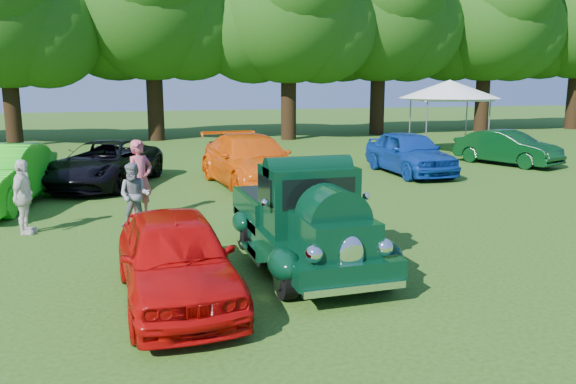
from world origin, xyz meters
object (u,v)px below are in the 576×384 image
object	(u,v)px
spectator_pink	(140,179)
spectator_white	(23,197)
red_convertible	(176,257)
spectator_grey	(135,195)
back_car_orange	(251,161)
back_car_green	(507,148)
hero_pickup	(304,221)
back_car_black	(104,164)
back_car_blue	(409,153)
canopy_tent	(449,90)

from	to	relation	value
spectator_pink	spectator_white	bearing A→B (deg)	162.74
red_convertible	spectator_grey	size ratio (longest dim) A/B	2.68
red_convertible	back_car_orange	distance (m)	9.71
back_car_green	hero_pickup	bearing A→B (deg)	-162.14
back_car_black	spectator_pink	xyz separation A→B (m)	(0.92, -4.85, 0.25)
back_car_orange	spectator_pink	world-z (taller)	spectator_pink
hero_pickup	back_car_black	xyz separation A→B (m)	(-3.60, 9.43, -0.08)
back_car_blue	back_car_green	xyz separation A→B (m)	(4.98, 0.92, -0.09)
canopy_tent	back_car_green	bearing A→B (deg)	-84.32
spectator_white	back_car_black	bearing A→B (deg)	-4.65
spectator_pink	canopy_tent	bearing A→B (deg)	-3.86
back_car_orange	back_car_blue	bearing A→B (deg)	1.78
red_convertible	back_car_green	world-z (taller)	back_car_green
back_car_black	spectator_white	bearing A→B (deg)	-82.06
hero_pickup	back_car_black	world-z (taller)	hero_pickup
red_convertible	spectator_white	distance (m)	5.62
back_car_green	back_car_black	bearing A→B (deg)	159.87
spectator_pink	spectator_grey	bearing A→B (deg)	-136.60
spectator_grey	back_car_orange	bearing A→B (deg)	66.82
hero_pickup	red_convertible	size ratio (longest dim) A/B	1.18
hero_pickup	back_car_orange	xyz separation A→B (m)	(0.92, 7.96, 0.02)
spectator_white	canopy_tent	distance (m)	19.56
red_convertible	back_car_orange	size ratio (longest dim) A/B	0.71
back_car_black	canopy_tent	world-z (taller)	canopy_tent
spectator_grey	red_convertible	bearing A→B (deg)	-66.82
canopy_tent	back_car_orange	bearing A→B (deg)	-152.84
back_car_orange	spectator_pink	xyz separation A→B (m)	(-3.61, -3.38, 0.15)
back_car_green	spectator_pink	xyz separation A→B (m)	(-14.69, -5.06, 0.27)
back_car_black	red_convertible	bearing A→B (deg)	-59.99
back_car_black	spectator_white	distance (m)	5.91
spectator_grey	spectator_white	xyz separation A→B (m)	(-2.34, 0.10, 0.08)
back_car_orange	spectator_grey	distance (m)	5.74
red_convertible	back_car_black	distance (m)	10.64
back_car_blue	canopy_tent	world-z (taller)	canopy_tent
back_car_green	canopy_tent	world-z (taller)	canopy_tent
back_car_green	spectator_white	distance (m)	18.20
back_car_green	spectator_grey	distance (m)	16.04
spectator_white	spectator_grey	bearing A→B (deg)	-81.22
back_car_black	back_car_green	distance (m)	15.61
back_car_black	back_car_blue	distance (m)	10.66
back_car_blue	hero_pickup	bearing A→B (deg)	-127.37
hero_pickup	canopy_tent	distance (m)	17.92
red_convertible	back_car_black	size ratio (longest dim) A/B	0.78
back_car_blue	canopy_tent	bearing A→B (deg)	47.35
red_convertible	back_car_black	xyz separation A→B (m)	(-1.16, 10.58, 0.03)
spectator_grey	canopy_tent	xyz separation A→B (m)	(14.49, 9.81, 2.23)
back_car_orange	back_car_green	bearing A→B (deg)	3.33
red_convertible	spectator_white	size ratio (longest dim) A/B	2.42
hero_pickup	spectator_grey	bearing A→B (deg)	128.16
back_car_green	spectator_white	world-z (taller)	spectator_white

